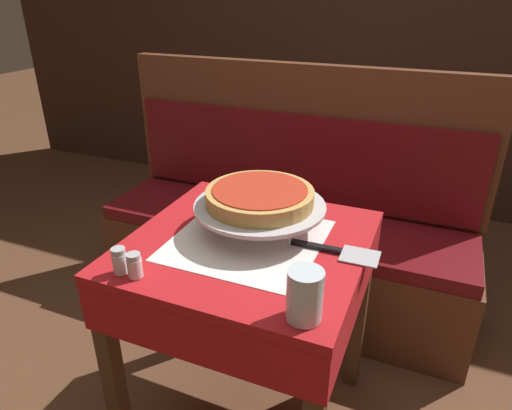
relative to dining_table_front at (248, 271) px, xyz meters
name	(u,v)px	position (x,y,z in m)	size (l,w,h in m)	color
dining_table_front	(248,271)	(0.00, 0.00, 0.00)	(0.69, 0.69, 0.75)	red
dining_table_rear	(338,134)	(-0.09, 1.54, 0.00)	(0.66, 0.66, 0.75)	red
booth_bench	(285,239)	(-0.13, 0.74, -0.31)	(1.72, 0.49, 1.12)	brown
back_wall_panel	(378,26)	(0.00, 2.07, 0.57)	(6.00, 0.04, 2.40)	#3D2319
pizza_pan_stand	(260,207)	(0.01, 0.07, 0.19)	(0.40, 0.40, 0.09)	#ADADB2
deep_dish_pizza	(260,196)	(0.01, 0.07, 0.23)	(0.33, 0.33, 0.05)	tan
pizza_server	(338,251)	(0.27, 0.03, 0.12)	(0.25, 0.09, 0.01)	#BCBCC1
water_glass_near	(305,295)	(0.26, -0.28, 0.18)	(0.08, 0.08, 0.12)	silver
salt_shaker	(120,261)	(-0.24, -0.29, 0.15)	(0.04, 0.04, 0.07)	silver
pepper_shaker	(135,265)	(-0.19, -0.29, 0.15)	(0.04, 0.04, 0.07)	silver
condiment_caddy	(348,107)	(-0.04, 1.54, 0.16)	(0.13, 0.13, 0.15)	black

